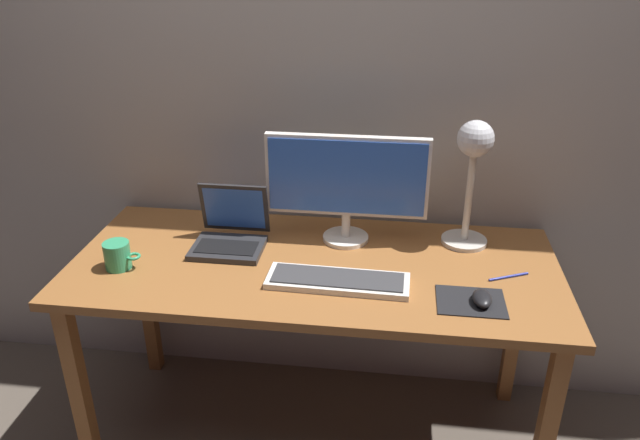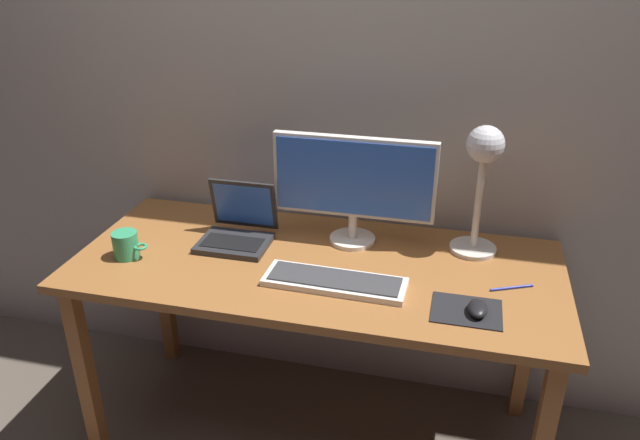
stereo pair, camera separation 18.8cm
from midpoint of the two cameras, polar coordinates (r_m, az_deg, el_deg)
ground_plane at (r=2.47m, az=1.98°, el=-19.15°), size 4.80×4.80×0.00m
back_wall at (r=2.19m, az=4.75°, el=14.06°), size 4.80×0.06×2.60m
desk at (r=2.06m, az=2.25°, el=-5.94°), size 1.60×0.70×0.74m
monitor at (r=2.06m, az=5.79°, el=3.46°), size 0.55×0.16×0.38m
keyboard_main at (r=1.89m, az=4.25°, el=-5.83°), size 0.44×0.15×0.03m
laptop at (r=2.14m, az=-5.13°, el=-0.49°), size 0.24×0.23×0.20m
desk_lamp at (r=2.05m, az=17.54°, el=4.74°), size 0.16×0.16×0.44m
mousepad at (r=1.84m, az=16.43°, el=-8.22°), size 0.20×0.16×0.00m
mouse at (r=1.83m, az=17.44°, el=-7.94°), size 0.06×0.10×0.03m
coffee_mug at (r=2.10m, az=-15.24°, el=-2.33°), size 0.12×0.08×0.09m
pen at (r=1.99m, az=20.11°, el=-6.03°), size 0.13×0.07×0.01m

